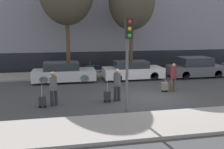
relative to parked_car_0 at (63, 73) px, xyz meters
The scene contains 16 objects.
ground_plane 6.50m from the parked_car_0, 47.28° to the right, with size 80.00×80.00×0.00m, color #38383A.
sidewalk_near 9.58m from the parked_car_0, 62.71° to the right, with size 28.00×2.50×0.12m.
sidewalk_far 4.96m from the parked_car_0, 27.16° to the left, with size 28.00×3.00×0.12m.
building_facade 8.52m from the parked_car_0, 54.32° to the left, with size 28.00×3.37×9.32m.
parked_car_0 is the anchor object (origin of this frame).
parked_car_1 4.84m from the parked_car_0, ahead, with size 4.22×1.74×1.31m.
parked_car_2 9.72m from the parked_car_0, ahead, with size 4.11×1.88×1.48m.
pedestrian_left 5.31m from the parked_car_0, 95.37° to the right, with size 0.34×0.34×1.63m.
trolley_left 5.57m from the parked_car_0, 100.54° to the right, with size 0.34×0.29×1.08m.
pedestrian_center 5.72m from the parked_car_0, 63.03° to the right, with size 0.34×0.34×1.64m.
trolley_center 5.63m from the parked_car_0, 68.52° to the right, with size 0.34×0.29×1.09m.
pedestrian_right 7.29m from the parked_car_0, 31.78° to the right, with size 0.35×0.34×1.63m.
trolley_right 6.86m from the parked_car_0, 34.60° to the right, with size 0.34×0.29×1.09m.
traffic_light 7.87m from the parked_car_0, 70.03° to the right, with size 0.28×0.47×3.99m.
parked_bicycle 3.35m from the parked_car_0, 47.35° to the left, with size 1.77×0.06×0.96m.
bare_tree_down_street 7.33m from the parked_car_0, 17.84° to the left, with size 3.46×3.46×7.55m.
Camera 1 is at (-4.44, -12.16, 3.63)m, focal length 40.00 mm.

